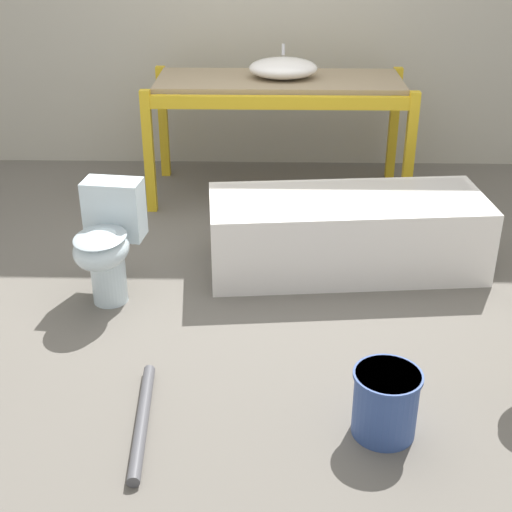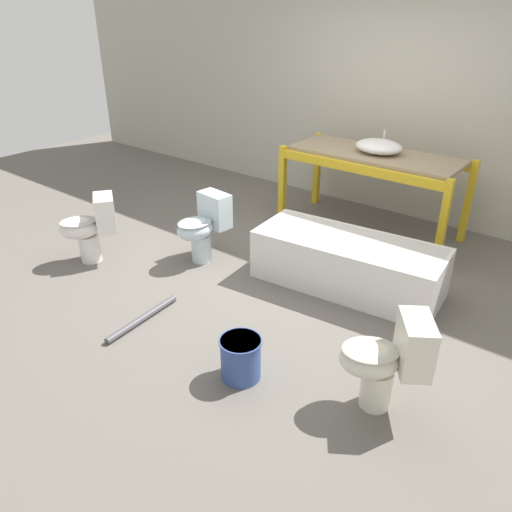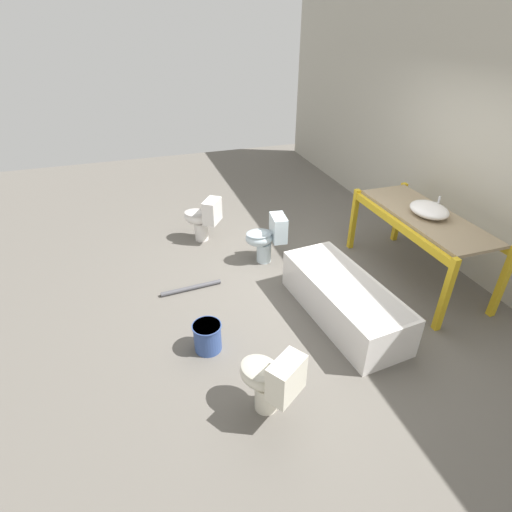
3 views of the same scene
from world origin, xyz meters
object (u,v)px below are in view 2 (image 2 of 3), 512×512
(sink_basin, at_px, (379,146))
(toilet_extra, at_px, (203,225))
(toilet_far, at_px, (387,359))
(bucket_white, at_px, (241,357))
(bathtub_main, at_px, (348,260))
(toilet_near, at_px, (90,226))

(sink_basin, distance_m, toilet_extra, 2.04)
(toilet_far, xyz_separation_m, toilet_extra, (-2.32, 0.79, 0.00))
(toilet_far, relative_size, bucket_white, 2.15)
(toilet_extra, height_order, bucket_white, toilet_extra)
(toilet_far, bearing_deg, sink_basin, 174.43)
(toilet_extra, xyz_separation_m, bucket_white, (1.43, -1.14, -0.21))
(bathtub_main, xyz_separation_m, bucket_white, (0.03, -1.56, -0.11))
(toilet_far, bearing_deg, bucket_white, -102.34)
(bathtub_main, bearing_deg, toilet_extra, -168.92)
(sink_basin, height_order, bathtub_main, sink_basin)
(sink_basin, height_order, toilet_near, sink_basin)
(toilet_far, height_order, bucket_white, toilet_far)
(bathtub_main, relative_size, bucket_white, 5.58)
(bathtub_main, distance_m, toilet_near, 2.52)
(toilet_far, height_order, toilet_extra, same)
(bathtub_main, xyz_separation_m, toilet_extra, (-1.39, -0.41, 0.10))
(bathtub_main, relative_size, toilet_near, 2.59)
(sink_basin, bearing_deg, bucket_white, -81.42)
(sink_basin, xyz_separation_m, toilet_far, (1.32, -2.47, -0.60))
(toilet_far, bearing_deg, toilet_extra, -142.60)
(toilet_near, relative_size, toilet_far, 1.00)
(bathtub_main, distance_m, toilet_extra, 1.46)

